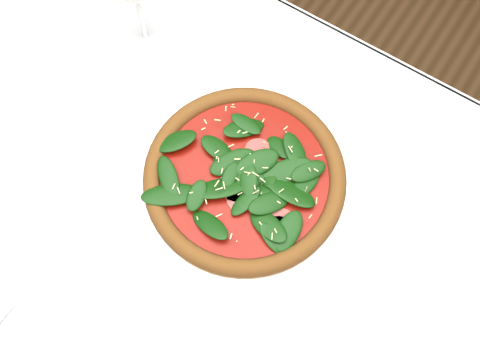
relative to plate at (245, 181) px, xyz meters
The scene contains 4 objects.
ground 0.76m from the plate, 102.72° to the right, with size 6.00×6.00×0.00m, color brown.
dining_table 0.13m from the plate, 102.72° to the right, with size 1.21×0.81×0.75m.
plate is the anchor object (origin of this frame).
pizza 0.02m from the plate, ahead, with size 0.38×0.38×0.04m.
Camera 1 is at (0.18, -0.20, 1.53)m, focal length 40.00 mm.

